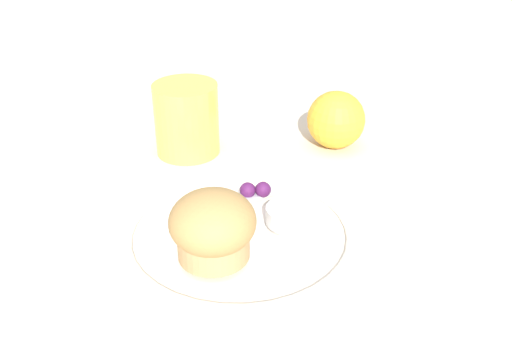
# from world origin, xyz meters

# --- Properties ---
(ground_plane) EXTENTS (3.00, 3.00, 0.00)m
(ground_plane) POSITION_xyz_m (0.00, 0.00, 0.00)
(ground_plane) COLOR beige
(plate) EXTENTS (0.22, 0.22, 0.02)m
(plate) POSITION_xyz_m (-0.00, 0.01, 0.01)
(plate) COLOR silver
(plate) RESTS_ON ground_plane
(muffin) EXTENTS (0.08, 0.08, 0.06)m
(muffin) POSITION_xyz_m (-0.02, -0.03, 0.05)
(muffin) COLOR tan
(muffin) RESTS_ON plate
(cream_ramekin) EXTENTS (0.05, 0.05, 0.02)m
(cream_ramekin) POSITION_xyz_m (0.05, 0.02, 0.03)
(cream_ramekin) COLOR silver
(cream_ramekin) RESTS_ON plate
(berry_pair) EXTENTS (0.03, 0.02, 0.02)m
(berry_pair) POSITION_xyz_m (0.02, 0.07, 0.03)
(berry_pair) COLOR #4C194C
(berry_pair) RESTS_ON plate
(butter_knife) EXTENTS (0.16, 0.09, 0.00)m
(butter_knife) POSITION_xyz_m (-0.00, 0.05, 0.02)
(butter_knife) COLOR #B7B7BC
(butter_knife) RESTS_ON plate
(orange_fruit) EXTENTS (0.07, 0.07, 0.07)m
(orange_fruit) POSITION_xyz_m (0.13, 0.21, 0.04)
(orange_fruit) COLOR #F4A82D
(orange_fruit) RESTS_ON ground_plane
(juice_glass) EXTENTS (0.08, 0.08, 0.09)m
(juice_glass) POSITION_xyz_m (-0.06, 0.21, 0.04)
(juice_glass) COLOR #EAD14C
(juice_glass) RESTS_ON ground_plane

